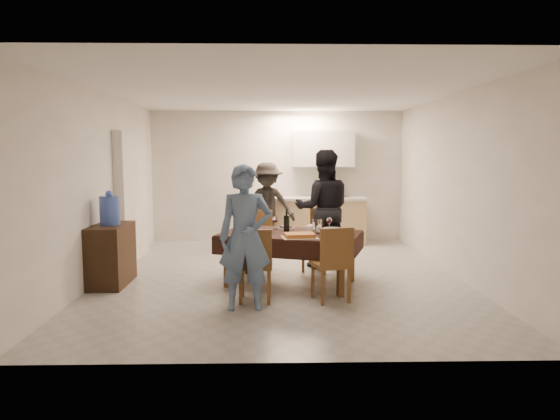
{
  "coord_description": "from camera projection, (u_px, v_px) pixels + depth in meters",
  "views": [
    {
      "loc": [
        -0.17,
        -7.01,
        1.74
      ],
      "look_at": [
        -0.02,
        -0.3,
        0.99
      ],
      "focal_mm": 32.0,
      "sensor_mm": 36.0,
      "label": 1
    }
  ],
  "objects": [
    {
      "name": "microwave",
      "position": [
        331.0,
        190.0,
        9.74
      ],
      "size": [
        0.5,
        0.34,
        0.27
      ],
      "primitive_type": "imported",
      "rotation": [
        0.0,
        0.0,
        3.14
      ],
      "color": "silver",
      "rests_on": "kitchen_worktop"
    },
    {
      "name": "water_jug",
      "position": [
        110.0,
        210.0,
        6.61
      ],
      "size": [
        0.26,
        0.26,
        0.38
      ],
      "primitive_type": "cylinder",
      "color": "#4568D5",
      "rests_on": "console"
    },
    {
      "name": "chair_far_left",
      "position": [
        258.0,
        236.0,
        7.31
      ],
      "size": [
        0.43,
        0.43,
        0.49
      ],
      "rotation": [
        0.0,
        0.0,
        3.09
      ],
      "color": "brown",
      "rests_on": "floor"
    },
    {
      "name": "person_far",
      "position": [
        323.0,
        209.0,
        7.68
      ],
      "size": [
        0.9,
        0.71,
        1.81
      ],
      "primitive_type": "imported",
      "rotation": [
        0.0,
        0.0,
        3.12
      ],
      "color": "black",
      "rests_on": "floor"
    },
    {
      "name": "dining_table",
      "position": [
        290.0,
        235.0,
        6.65
      ],
      "size": [
        2.03,
        1.56,
        0.7
      ],
      "rotation": [
        0.0,
        0.0,
        -0.32
      ],
      "color": "black",
      "rests_on": "floor"
    },
    {
      "name": "plate_far_left",
      "position": [
        246.0,
        229.0,
        6.93
      ],
      "size": [
        0.28,
        0.28,
        0.02
      ],
      "primitive_type": "cylinder",
      "color": "silver",
      "rests_on": "dining_table"
    },
    {
      "name": "chair_near_right",
      "position": [
        332.0,
        257.0,
        5.84
      ],
      "size": [
        0.5,
        0.51,
        0.49
      ],
      "rotation": [
        0.0,
        0.0,
        0.26
      ],
      "color": "brown",
      "rests_on": "floor"
    },
    {
      "name": "wall_back",
      "position": [
        277.0,
        177.0,
        10.0
      ],
      "size": [
        5.0,
        0.02,
        2.6
      ],
      "primitive_type": "cube",
      "color": "beige",
      "rests_on": "floor"
    },
    {
      "name": "wine_glass_a",
      "position": [
        248.0,
        228.0,
        6.37
      ],
      "size": [
        0.09,
        0.09,
        0.2
      ],
      "primitive_type": null,
      "color": "white",
      "rests_on": "dining_table"
    },
    {
      "name": "mushroom_dish",
      "position": [
        286.0,
        228.0,
        6.92
      ],
      "size": [
        0.2,
        0.2,
        0.03
      ],
      "primitive_type": "cylinder",
      "color": "silver",
      "rests_on": "dining_table"
    },
    {
      "name": "plate_near_right",
      "position": [
        338.0,
        236.0,
        6.36
      ],
      "size": [
        0.29,
        0.29,
        0.02
      ],
      "primitive_type": "cylinder",
      "color": "silver",
      "rests_on": "dining_table"
    },
    {
      "name": "plate_far_right",
      "position": [
        332.0,
        229.0,
        6.95
      ],
      "size": [
        0.28,
        0.28,
        0.02
      ],
      "primitive_type": "cylinder",
      "color": "silver",
      "rests_on": "dining_table"
    },
    {
      "name": "savoury_tart",
      "position": [
        300.0,
        235.0,
        6.26
      ],
      "size": [
        0.47,
        0.38,
        0.05
      ],
      "primitive_type": "cube",
      "rotation": [
        0.0,
        0.0,
        0.13
      ],
      "color": "#C38139",
      "rests_on": "dining_table"
    },
    {
      "name": "wine_glass_b",
      "position": [
        329.0,
        224.0,
        6.89
      ],
      "size": [
        0.08,
        0.08,
        0.18
      ],
      "primitive_type": null,
      "color": "white",
      "rests_on": "dining_table"
    },
    {
      "name": "stub_partition",
      "position": [
        132.0,
        197.0,
        8.19
      ],
      "size": [
        0.15,
        1.4,
        2.1
      ],
      "primitive_type": "cube",
      "color": "silver",
      "rests_on": "floor"
    },
    {
      "name": "wall_right",
      "position": [
        456.0,
        186.0,
        7.08
      ],
      "size": [
        0.02,
        6.0,
        2.6
      ],
      "primitive_type": "cube",
      "color": "beige",
      "rests_on": "floor"
    },
    {
      "name": "person_kitchen",
      "position": [
        267.0,
        205.0,
        9.29
      ],
      "size": [
        1.03,
        0.59,
        1.59
      ],
      "primitive_type": "imported",
      "color": "black",
      "rests_on": "floor"
    },
    {
      "name": "floor",
      "position": [
        281.0,
        276.0,
        7.17
      ],
      "size": [
        5.0,
        6.0,
        0.02
      ],
      "primitive_type": "cube",
      "color": "#A0A09C",
      "rests_on": "ground"
    },
    {
      "name": "console",
      "position": [
        111.0,
        255.0,
        6.67
      ],
      "size": [
        0.44,
        0.88,
        0.81
      ],
      "primitive_type": "cube",
      "color": "#301E10",
      "rests_on": "floor"
    },
    {
      "name": "chair_far_right",
      "position": [
        319.0,
        235.0,
        7.33
      ],
      "size": [
        0.57,
        0.59,
        0.5
      ],
      "rotation": [
        0.0,
        0.0,
        2.65
      ],
      "color": "brown",
      "rests_on": "floor"
    },
    {
      "name": "kitchen_base_cabinet",
      "position": [
        308.0,
        221.0,
        9.79
      ],
      "size": [
        2.2,
        0.6,
        0.86
      ],
      "primitive_type": "cube",
      "color": "tan",
      "rests_on": "floor"
    },
    {
      "name": "chair_near_left",
      "position": [
        255.0,
        257.0,
        5.82
      ],
      "size": [
        0.41,
        0.41,
        0.48
      ],
      "rotation": [
        0.0,
        0.0,
        -0.02
      ],
      "color": "brown",
      "rests_on": "floor"
    },
    {
      "name": "wall_left",
      "position": [
        102.0,
        186.0,
        6.97
      ],
      "size": [
        0.02,
        6.0,
        2.6
      ],
      "primitive_type": "cube",
      "color": "beige",
      "rests_on": "floor"
    },
    {
      "name": "salad_bowl",
      "position": [
        312.0,
        228.0,
        6.82
      ],
      "size": [
        0.17,
        0.17,
        0.07
      ],
      "primitive_type": "cylinder",
      "color": "silver",
      "rests_on": "dining_table"
    },
    {
      "name": "upper_cabinet",
      "position": [
        323.0,
        149.0,
        9.78
      ],
      "size": [
        1.2,
        0.34,
        0.7
      ],
      "primitive_type": "cube",
      "color": "silver",
      "rests_on": "wall_back"
    },
    {
      "name": "person_near",
      "position": [
        245.0,
        237.0,
        5.57
      ],
      "size": [
        0.62,
        0.43,
        1.63
      ],
      "primitive_type": "imported",
      "rotation": [
        0.0,
        0.0,
        0.07
      ],
      "color": "slate",
      "rests_on": "floor"
    },
    {
      "name": "wine_bottle",
      "position": [
        287.0,
        220.0,
        6.67
      ],
      "size": [
        0.08,
        0.08,
        0.32
      ],
      "primitive_type": null,
      "color": "black",
      "rests_on": "dining_table"
    },
    {
      "name": "plate_near_left",
      "position": [
        244.0,
        236.0,
        6.33
      ],
      "size": [
        0.28,
        0.28,
        0.02
      ],
      "primitive_type": "cylinder",
      "color": "silver",
      "rests_on": "dining_table"
    },
    {
      "name": "ceiling",
      "position": [
        281.0,
        92.0,
        6.88
      ],
      "size": [
        5.0,
        6.0,
        0.02
      ],
      "primitive_type": "cube",
      "color": "white",
      "rests_on": "wall_back"
    },
    {
      "name": "kitchen_worktop",
      "position": [
        308.0,
        198.0,
        9.74
      ],
      "size": [
        2.24,
        0.64,
        0.05
      ],
      "primitive_type": "cube",
      "color": "beige",
      "rests_on": "kitchen_base_cabinet"
    },
    {
      "name": "wall_front",
      "position": [
        289.0,
        209.0,
        4.04
      ],
      "size": [
        5.0,
        0.02,
        2.6
      ],
      "primitive_type": "cube",
      "color": "beige",
      "rests_on": "floor"
    },
    {
      "name": "wine_glass_c",
      "position": [
        275.0,
        223.0,
        6.93
      ],
      "size": [
        0.09,
        0.09,
        0.19
      ],
      "primitive_type": null,
      "color": "white",
      "rests_on": "dining_table"
    },
    {
      "name": "water_pitcher",
      "position": [
        317.0,
        226.0,
        6.59
      ],
      "size": [
        0.13,
        0.13,
        0.2
      ],
      "primitive_type": "cylinder",
      "color": "white",
      "rests_on": "dining_table"
    }
  ]
}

